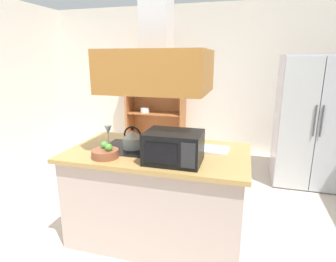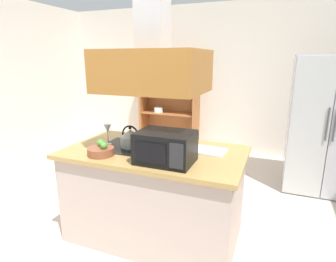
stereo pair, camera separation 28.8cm
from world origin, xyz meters
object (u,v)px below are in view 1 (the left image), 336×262
dish_cabinet (156,109)px  refrigerator (311,121)px  kettle (133,139)px  fruit_bowl (105,153)px  microwave (174,147)px  wine_glass_on_counter (108,131)px  cutting_board (210,149)px

dish_cabinet → refrigerator: bearing=-21.1°
kettle → fruit_bowl: 0.33m
refrigerator → microwave: 2.50m
kettle → microwave: size_ratio=0.47×
wine_glass_on_counter → dish_cabinet: bearing=98.6°
refrigerator → dish_cabinet: 2.77m
refrigerator → microwave: size_ratio=3.88×
cutting_board → microwave: (-0.25, -0.39, 0.12)m
dish_cabinet → fruit_bowl: dish_cabinet is taller
refrigerator → fruit_bowl: 2.92m
microwave → wine_glass_on_counter: bearing=161.0°
dish_cabinet → wine_glass_on_counter: (0.42, -2.78, 0.29)m
wine_glass_on_counter → fruit_bowl: wine_glass_on_counter is taller
wine_glass_on_counter → kettle: bearing=0.6°
dish_cabinet → microwave: bearing=-69.4°
wine_glass_on_counter → fruit_bowl: bearing=-67.4°
kettle → cutting_board: (0.72, 0.14, -0.08)m
kettle → cutting_board: bearing=11.0°
dish_cabinet → kettle: size_ratio=8.12×
kettle → wine_glass_on_counter: bearing=-179.4°
cutting_board → microwave: bearing=-122.7°
refrigerator → wine_glass_on_counter: (-2.16, -1.79, 0.16)m
kettle → cutting_board: 0.74m
microwave → wine_glass_on_counter: microwave is taller
cutting_board → wine_glass_on_counter: size_ratio=1.65×
refrigerator → kettle: refrigerator is taller
kettle → refrigerator: bearing=43.2°
microwave → wine_glass_on_counter: (-0.72, 0.25, 0.02)m
refrigerator → cutting_board: size_ratio=5.25×
kettle → wine_glass_on_counter: size_ratio=1.04×
wine_glass_on_counter → fruit_bowl: size_ratio=0.88×
kettle → cutting_board: size_ratio=0.63×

